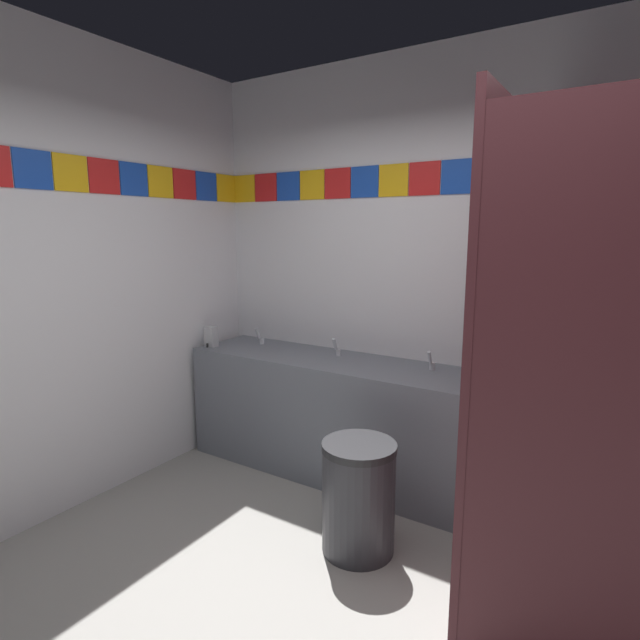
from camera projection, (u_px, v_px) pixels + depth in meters
wall_back at (455, 274)px, 3.31m from camera, size 3.73×0.09×2.89m
wall_side at (20, 281)px, 2.82m from camera, size 0.09×3.53×2.89m
vanity_counter at (330, 413)px, 3.62m from camera, size 2.12×0.59×0.84m
faucet_left at (260, 338)px, 3.99m from camera, size 0.04×0.10×0.14m
faucet_center at (337, 349)px, 3.61m from camera, size 0.04×0.10×0.14m
faucet_right at (431, 363)px, 3.24m from camera, size 0.04×0.10×0.14m
soap_dispenser at (211, 337)px, 3.91m from camera, size 0.09×0.09×0.16m
stall_divider at (535, 373)px, 2.17m from camera, size 0.92×1.43×2.25m
toilet at (628, 519)px, 2.52m from camera, size 0.39×0.49×0.74m
trash_bin at (358, 497)px, 2.72m from camera, size 0.40×0.40×0.62m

